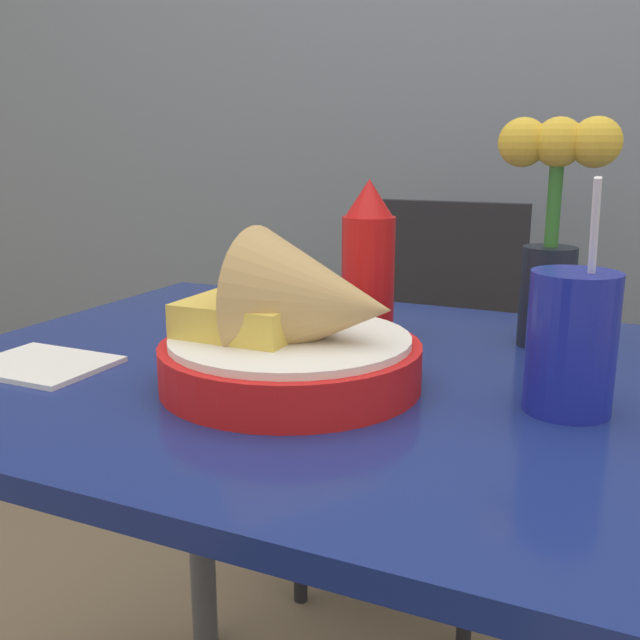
{
  "coord_description": "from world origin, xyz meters",
  "views": [
    {
      "loc": [
        0.31,
        -0.72,
        0.97
      ],
      "look_at": [
        -0.01,
        -0.02,
        0.78
      ],
      "focal_mm": 40.0,
      "sensor_mm": 36.0,
      "label": 1
    }
  ],
  "objects_px": {
    "flower_vase": "(553,217)",
    "ketchup_bottle": "(368,263)",
    "food_basket": "(300,334)",
    "drink_cup": "(571,347)",
    "chair_far_window": "(424,357)"
  },
  "relations": [
    {
      "from": "food_basket",
      "to": "drink_cup",
      "type": "height_order",
      "value": "drink_cup"
    },
    {
      "from": "drink_cup",
      "to": "ketchup_bottle",
      "type": "bearing_deg",
      "value": 147.13
    },
    {
      "from": "chair_far_window",
      "to": "ketchup_bottle",
      "type": "distance_m",
      "value": 0.72
    },
    {
      "from": "chair_far_window",
      "to": "drink_cup",
      "type": "distance_m",
      "value": 0.94
    },
    {
      "from": "food_basket",
      "to": "ketchup_bottle",
      "type": "height_order",
      "value": "ketchup_bottle"
    },
    {
      "from": "food_basket",
      "to": "ketchup_bottle",
      "type": "xyz_separation_m",
      "value": [
        -0.01,
        0.22,
        0.04
      ]
    },
    {
      "from": "chair_far_window",
      "to": "food_basket",
      "type": "bearing_deg",
      "value": -82.58
    },
    {
      "from": "ketchup_bottle",
      "to": "food_basket",
      "type": "bearing_deg",
      "value": -87.82
    },
    {
      "from": "flower_vase",
      "to": "ketchup_bottle",
      "type": "bearing_deg",
      "value": -165.92
    },
    {
      "from": "chair_far_window",
      "to": "food_basket",
      "type": "relative_size",
      "value": 3.05
    },
    {
      "from": "food_basket",
      "to": "drink_cup",
      "type": "distance_m",
      "value": 0.27
    },
    {
      "from": "ketchup_bottle",
      "to": "drink_cup",
      "type": "height_order",
      "value": "drink_cup"
    },
    {
      "from": "food_basket",
      "to": "flower_vase",
      "type": "distance_m",
      "value": 0.36
    },
    {
      "from": "chair_far_window",
      "to": "drink_cup",
      "type": "relative_size",
      "value": 3.79
    },
    {
      "from": "drink_cup",
      "to": "flower_vase",
      "type": "bearing_deg",
      "value": 102.64
    }
  ]
}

